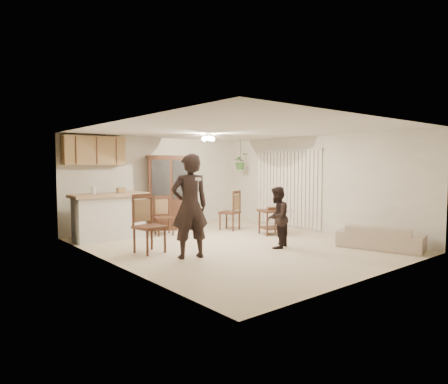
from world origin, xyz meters
TOP-DOWN VIEW (x-y plane):
  - floor at (0.00, 0.00)m, footprint 6.50×6.50m
  - ceiling at (0.00, 0.00)m, footprint 5.50×6.50m
  - wall_back at (0.00, 3.25)m, footprint 5.50×0.02m
  - wall_front at (0.00, -3.25)m, footprint 5.50×0.02m
  - wall_left at (-2.75, 0.00)m, footprint 0.02×6.50m
  - wall_right at (2.75, 0.00)m, footprint 0.02×6.50m
  - breakfast_bar at (-1.85, 2.35)m, footprint 1.60×0.55m
  - bar_top at (-1.85, 2.35)m, footprint 1.75×0.70m
  - upper_cabinets at (-1.90, 3.07)m, footprint 1.50×0.34m
  - vertical_blinds at (2.71, 0.90)m, footprint 0.06×2.30m
  - ceiling_fixture at (0.20, 1.20)m, footprint 0.36×0.36m
  - hanging_plant at (2.30, 2.40)m, footprint 0.43×0.37m
  - plant_cord at (2.30, 2.40)m, footprint 0.01×0.01m
  - sofa at (2.11, -2.22)m, footprint 1.23×2.00m
  - adult at (-1.43, -0.37)m, footprint 0.75×0.59m
  - child at (0.50, -0.78)m, footprint 0.81×0.74m
  - china_hutch at (0.06, 2.73)m, footprint 1.36×0.97m
  - side_table at (1.58, 0.42)m, footprint 0.73×0.73m
  - chair_bar at (-1.81, 0.50)m, footprint 0.59×0.59m
  - chair_hutch_left at (-0.54, 2.08)m, footprint 0.53×0.53m
  - chair_hutch_right at (1.23, 1.63)m, footprint 0.62×0.62m
  - controller_adult at (-1.55, -0.81)m, footprint 0.10×0.18m
  - controller_child at (0.63, -1.06)m, footprint 0.08×0.12m

SIDE VIEW (x-z plane):
  - floor at x=0.00m, z-range 0.00..0.00m
  - chair_hutch_left at x=-0.54m, z-range -0.21..0.76m
  - chair_hutch_right at x=1.23m, z-range -0.23..0.83m
  - side_table at x=1.58m, z-range -0.02..0.67m
  - chair_bar at x=-1.81m, z-range -0.26..0.92m
  - sofa at x=2.11m, z-range 0.00..0.73m
  - breakfast_bar at x=-1.85m, z-range 0.00..1.00m
  - child at x=0.50m, z-range 0.00..1.35m
  - controller_child at x=0.63m, z-range 0.78..0.81m
  - adult at x=-1.43m, z-range 0.00..1.80m
  - china_hutch at x=0.06m, z-range -0.01..1.99m
  - bar_top at x=-1.85m, z-range 1.01..1.09m
  - vertical_blinds at x=2.71m, z-range 0.05..2.15m
  - wall_back at x=0.00m, z-range 0.00..2.50m
  - wall_front at x=0.00m, z-range 0.00..2.50m
  - wall_left at x=-2.75m, z-range 0.00..2.50m
  - wall_right at x=2.75m, z-range 0.00..2.50m
  - controller_adult at x=-1.55m, z-range 1.48..1.53m
  - hanging_plant at x=2.30m, z-range 1.61..2.09m
  - upper_cabinets at x=-1.90m, z-range 1.75..2.45m
  - plant_cord at x=2.30m, z-range 1.85..2.50m
  - ceiling_fixture at x=0.20m, z-range 2.30..2.50m
  - ceiling at x=0.00m, z-range 2.49..2.51m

